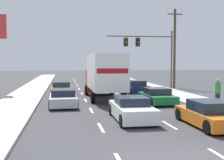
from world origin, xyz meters
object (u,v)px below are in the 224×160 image
object	(u,v)px
box_truck	(104,74)
car_navy	(135,87)
pedestrian_near_corner	(218,92)
utility_pole_mid	(175,47)
car_orange	(210,114)
car_white	(132,109)
car_silver	(63,98)
car_yellow	(61,89)
car_green	(157,96)
traffic_signal_mast	(145,47)

from	to	relation	value
box_truck	car_navy	world-z (taller)	box_truck
car_navy	pedestrian_near_corner	bearing A→B (deg)	-71.22
utility_pole_mid	pedestrian_near_corner	distance (m)	15.56
car_orange	pedestrian_near_corner	distance (m)	6.26
car_white	utility_pole_mid	distance (m)	20.84
car_silver	pedestrian_near_corner	distance (m)	10.64
car_silver	car_yellow	bearing A→B (deg)	91.24
car_yellow	car_green	size ratio (longest dim) A/B	1.05
utility_pole_mid	box_truck	bearing A→B (deg)	-135.96
car_white	car_green	bearing A→B (deg)	60.49
car_green	box_truck	bearing A→B (deg)	139.80
car_white	utility_pole_mid	bearing A→B (deg)	62.65
car_yellow	pedestrian_near_corner	xyz separation A→B (m)	(10.51, -9.73, 0.49)
box_truck	pedestrian_near_corner	world-z (taller)	box_truck
car_yellow	pedestrian_near_corner	world-z (taller)	pedestrian_near_corner
traffic_signal_mast	utility_pole_mid	distance (m)	3.94
car_navy	car_white	bearing A→B (deg)	-104.46
car_navy	traffic_signal_mast	size ratio (longest dim) A/B	0.62
car_silver	car_navy	distance (m)	10.19
car_green	utility_pole_mid	bearing A→B (deg)	63.70
car_yellow	car_white	world-z (taller)	car_white
car_yellow	traffic_signal_mast	bearing A→B (deg)	24.36
car_navy	traffic_signal_mast	bearing A→B (deg)	62.21
car_yellow	box_truck	size ratio (longest dim) A/B	0.51
car_white	car_green	world-z (taller)	car_white
car_white	pedestrian_near_corner	size ratio (longest dim) A/B	2.38
pedestrian_near_corner	car_silver	bearing A→B (deg)	166.78
traffic_signal_mast	utility_pole_mid	world-z (taller)	utility_pole_mid
car_silver	box_truck	distance (m)	4.83
car_green	car_white	bearing A→B (deg)	-119.51
car_yellow	utility_pole_mid	world-z (taller)	utility_pole_mid
box_truck	utility_pole_mid	distance (m)	13.69
car_navy	car_yellow	bearing A→B (deg)	-179.20
car_yellow	traffic_signal_mast	world-z (taller)	traffic_signal_mast
car_green	pedestrian_near_corner	world-z (taller)	pedestrian_near_corner
car_silver	car_green	xyz separation A→B (m)	(6.91, 0.11, -0.02)
box_truck	car_white	world-z (taller)	box_truck
car_green	traffic_signal_mast	world-z (taller)	traffic_signal_mast
car_navy	traffic_signal_mast	xyz separation A→B (m)	(2.18, 4.13, 4.21)
car_yellow	car_orange	bearing A→B (deg)	-64.45
box_truck	traffic_signal_mast	bearing A→B (deg)	55.31
car_navy	car_green	bearing A→B (deg)	-90.74
car_green	car_orange	world-z (taller)	car_orange
car_silver	utility_pole_mid	world-z (taller)	utility_pole_mid
box_truck	traffic_signal_mast	distance (m)	10.59
car_yellow	car_green	xyz separation A→B (m)	(7.07, -7.19, -0.04)
traffic_signal_mast	box_truck	bearing A→B (deg)	-124.69
box_truck	car_navy	xyz separation A→B (m)	(3.65, 4.29, -1.50)
traffic_signal_mast	pedestrian_near_corner	bearing A→B (deg)	-85.22
traffic_signal_mast	car_yellow	bearing A→B (deg)	-155.64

